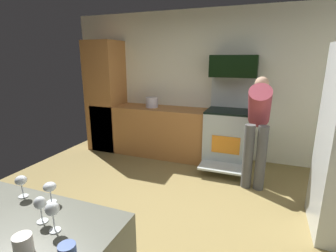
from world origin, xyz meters
The scene contains 13 objects.
ground_plane centered at (0.00, 0.00, -0.01)m, with size 5.20×4.80×0.02m, color olive.
wall_back centered at (0.00, 2.34, 1.30)m, with size 5.20×0.12×2.60m, color silver.
lower_cabinet_run centered at (-0.90, 1.98, 0.45)m, with size 2.40×0.60×0.90m, color #A56A36.
cabinet_column centered at (-1.90, 1.98, 1.05)m, with size 0.60×0.60×2.10m, color #A56A36.
oven_range centered at (0.52, 1.97, 0.51)m, with size 0.76×1.01×1.48m.
microwave centered at (0.52, 2.06, 1.66)m, with size 0.74×0.38×0.35m, color black.
person_cook centered at (0.97, 1.38, 0.92)m, with size 0.31×0.67×1.53m.
wine_glass_near centered at (-0.06, -1.35, 1.01)m, with size 0.06×0.06×0.15m.
wine_glass_mid centered at (-0.17, -1.18, 1.00)m, with size 0.08×0.08×0.14m.
wine_glass_far centered at (0.06, -1.39, 1.02)m, with size 0.07×0.07×0.17m.
wine_glass_extra centered at (-0.39, -1.20, 1.01)m, with size 0.07×0.07×0.15m.
mug_coffee centered at (0.05, -1.56, 0.95)m, with size 0.09×0.09×0.09m, color silver.
stock_pot centered at (-0.91, 1.98, 0.99)m, with size 0.23×0.23×0.18m, color silver.
Camera 1 is at (1.03, -2.25, 1.78)m, focal length 27.18 mm.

